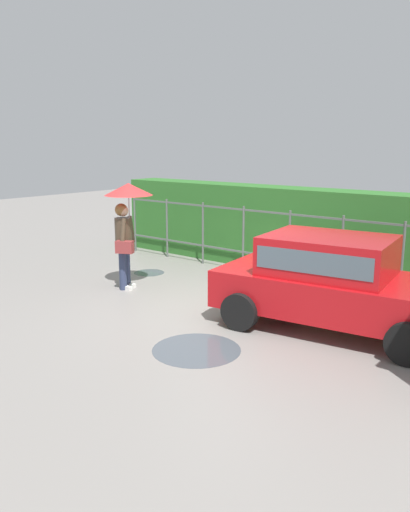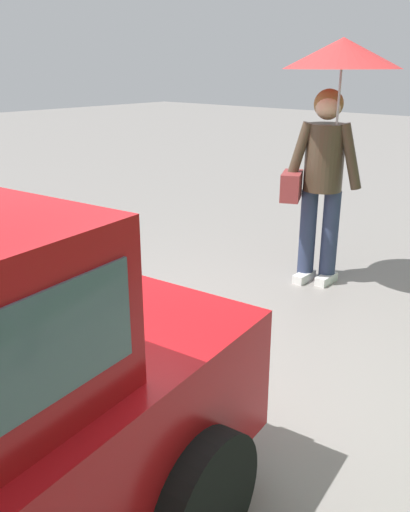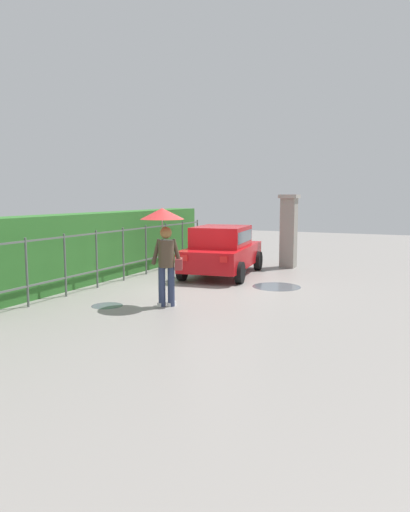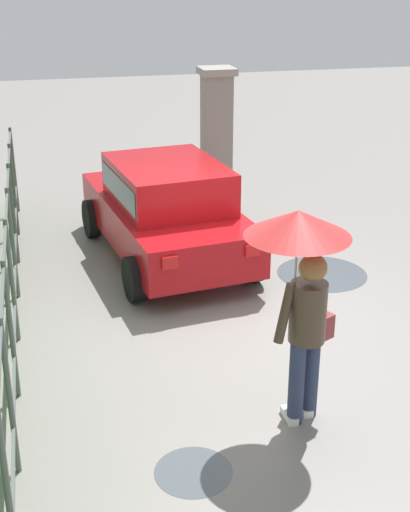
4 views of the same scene
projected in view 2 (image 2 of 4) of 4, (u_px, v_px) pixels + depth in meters
The scene contains 2 objects.
ground_plane at pixel (133, 396), 3.23m from camera, with size 40.00×40.00×0.00m, color gray.
pedestrian at pixel (332, 108), 4.40m from camera, with size 0.95×0.95×2.12m.
Camera 2 is at (1.78, 2.15, 1.91)m, focal length 37.09 mm.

